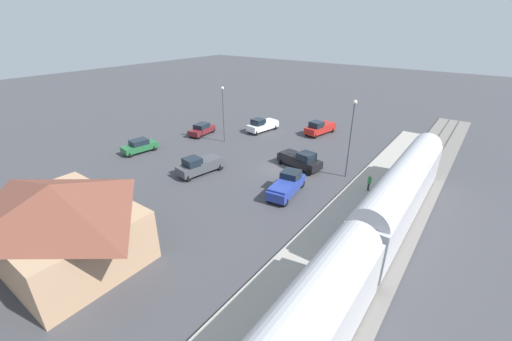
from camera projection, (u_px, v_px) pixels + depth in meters
The scene contains 14 objects.
ground_plane at pixel (277, 169), 37.74m from camera, with size 200.00×200.00×0.00m, color #424247.
railway_track at pixel (402, 205), 30.18m from camera, with size 4.80×70.00×0.30m.
platform at pixel (361, 193), 32.30m from camera, with size 3.20×46.00×0.30m.
station_building at pixel (60, 221), 22.53m from camera, with size 11.68×8.73×5.97m.
pedestrian_on_platform at pixel (369, 182), 32.02m from camera, with size 0.36×0.36×1.71m.
pickup_white at pixel (262, 125), 50.29m from camera, with size 2.79×5.64×2.14m.
pickup_black at pixel (300, 160), 37.73m from camera, with size 5.67×3.27×2.14m.
pickup_charcoal at pixel (200, 165), 36.30m from camera, with size 2.90×5.66×2.14m.
pickup_red at pixel (320, 128), 49.00m from camera, with size 3.00×5.68×2.14m.
pickup_blue at pixel (287, 185), 31.97m from camera, with size 2.66×5.61×2.14m.
sedan_green at pixel (140, 146), 42.28m from camera, with size 2.50×4.73×1.74m.
sedan_maroon at pixel (202, 129), 48.76m from camera, with size 2.39×4.70×1.74m.
light_pole_near_platform at pixel (351, 131), 33.74m from camera, with size 0.44×0.44×8.59m.
light_pole_lot_center at pixel (223, 108), 44.30m from camera, with size 0.44×0.44×7.82m.
Camera 1 is at (-18.29, 29.07, 15.84)m, focal length 22.56 mm.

